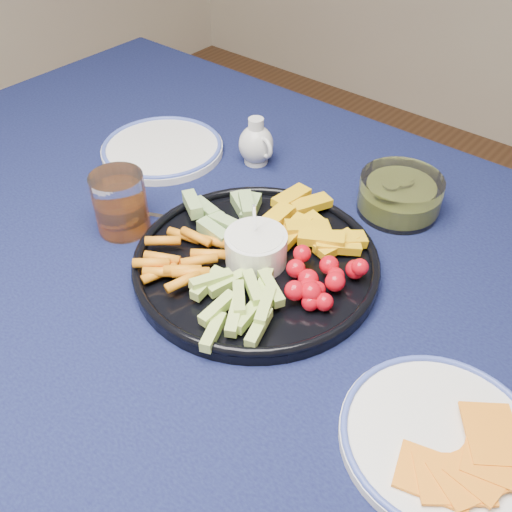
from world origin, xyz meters
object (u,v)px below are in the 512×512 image
Objects in this scene: dining_table at (248,321)px; side_plate_extra at (162,148)px; creamer_pitcher at (256,144)px; juice_tumbler at (121,206)px; pickle_bowl at (399,196)px; cheese_plate at (442,437)px; crudite_platter at (255,257)px.

side_plate_extra is (-0.35, 0.16, 0.10)m from dining_table.
creamer_pitcher is 0.29m from juice_tumbler.
dining_table is 12.40× the size of pickle_bowl.
creamer_pitcher is 0.28m from pickle_bowl.
dining_table is 18.84× the size of creamer_pitcher.
dining_table is 0.32m from pickle_bowl.
side_plate_extra is (-0.12, 0.20, -0.03)m from juice_tumbler.
creamer_pitcher is 0.18m from side_plate_extra.
cheese_plate reaches higher than side_plate_extra.
crudite_platter is 1.57× the size of side_plate_extra.
side_plate_extra is at bearing 155.10° from dining_table.
cheese_plate is (0.25, -0.35, -0.02)m from pickle_bowl.
creamer_pitcher is at bearing 29.04° from side_plate_extra.
dining_table is 0.27m from juice_tumbler.
creamer_pitcher reaches higher than cheese_plate.
creamer_pitcher is at bearing 149.20° from cheese_plate.
crudite_platter reaches higher than side_plate_extra.
juice_tumbler is at bearing -134.11° from pickle_bowl.
dining_table is at bearing -24.90° from side_plate_extra.
pickle_bowl is at bearing 45.89° from juice_tumbler.
dining_table is at bearing -52.52° from creamer_pitcher.
juice_tumbler is 0.23m from side_plate_extra.
side_plate_extra is at bearing 161.81° from cheese_plate.
pickle_bowl reaches higher than side_plate_extra.
side_plate_extra is at bearing -150.96° from creamer_pitcher.
crudite_platter is at bearing -21.68° from side_plate_extra.
juice_tumbler is at bearing -171.51° from dining_table.
side_plate_extra is at bearing 121.81° from juice_tumbler.
juice_tumbler is (-0.23, -0.03, 0.13)m from dining_table.
crudite_platter is 3.67× the size of juice_tumbler.
pickle_bowl is 0.59× the size of side_plate_extra.
cheese_plate is at bearing -30.80° from creamer_pitcher.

